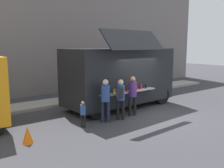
% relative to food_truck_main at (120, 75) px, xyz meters
% --- Properties ---
extents(ground_plane, '(60.00, 60.00, 0.00)m').
position_rel_food_truck_main_xyz_m(ground_plane, '(0.22, -2.00, -1.61)').
color(ground_plane, '#38383D').
extents(curb_strip, '(28.00, 1.60, 0.15)m').
position_rel_food_truck_main_xyz_m(curb_strip, '(-4.00, 2.62, -1.54)').
color(curb_strip, '#9E998E').
rests_on(curb_strip, ground).
extents(building_behind, '(32.00, 2.40, 8.00)m').
position_rel_food_truck_main_xyz_m(building_behind, '(-3.00, 6.52, 2.39)').
color(building_behind, slate).
rests_on(building_behind, ground).
extents(food_truck_main, '(5.77, 3.27, 3.78)m').
position_rel_food_truck_main_xyz_m(food_truck_main, '(0.00, 0.00, 0.00)').
color(food_truck_main, black).
rests_on(food_truck_main, ground).
extents(traffic_cone_orange, '(0.36, 0.36, 0.55)m').
position_rel_food_truck_main_xyz_m(traffic_cone_orange, '(-5.36, -1.87, -1.34)').
color(traffic_cone_orange, orange).
rests_on(traffic_cone_orange, ground).
extents(trash_bin, '(0.60, 0.60, 1.04)m').
position_rel_food_truck_main_xyz_m(trash_bin, '(4.19, 2.32, -1.09)').
color(trash_bin, '#306435').
rests_on(trash_bin, ground).
extents(customer_front_ordering, '(0.36, 0.36, 1.76)m').
position_rel_food_truck_main_xyz_m(customer_front_ordering, '(-0.57, -1.56, -0.56)').
color(customer_front_ordering, black).
rests_on(customer_front_ordering, ground).
extents(customer_mid_with_backpack, '(0.53, 0.53, 1.71)m').
position_rel_food_truck_main_xyz_m(customer_mid_with_backpack, '(-1.41, -1.73, -0.56)').
color(customer_mid_with_backpack, black).
rests_on(customer_mid_with_backpack, ground).
extents(customer_rear_waiting, '(0.36, 0.36, 1.77)m').
position_rel_food_truck_main_xyz_m(customer_rear_waiting, '(-2.10, -1.61, -0.55)').
color(customer_rear_waiting, '#1E223A').
rests_on(customer_rear_waiting, ground).
extents(child_near_queue, '(0.21, 0.21, 1.02)m').
position_rel_food_truck_main_xyz_m(child_near_queue, '(-3.16, -1.62, -1.00)').
color(child_near_queue, black).
rests_on(child_near_queue, ground).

